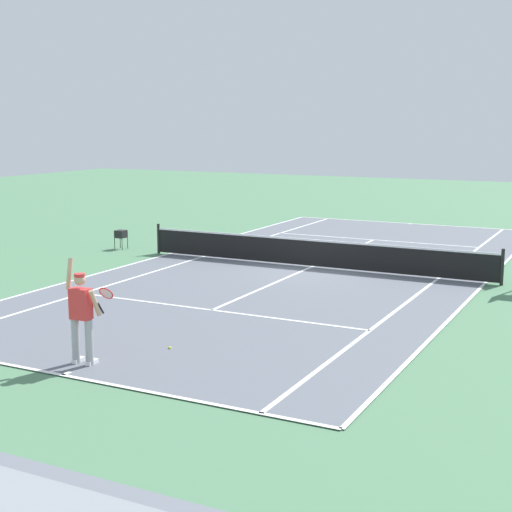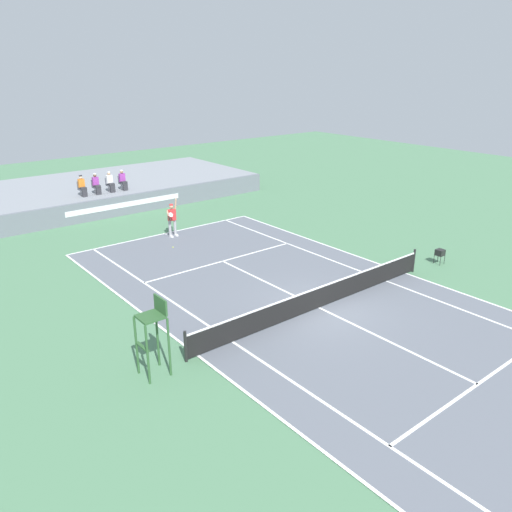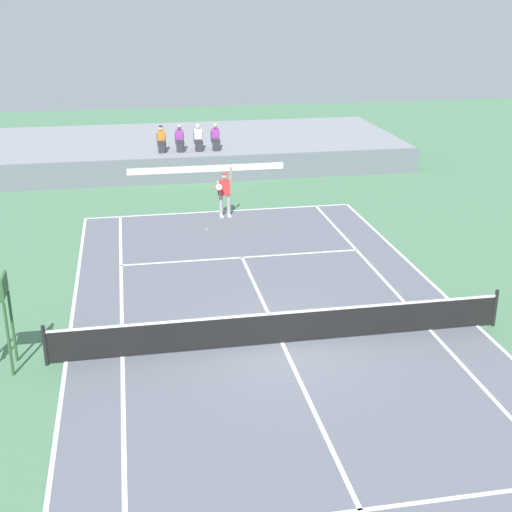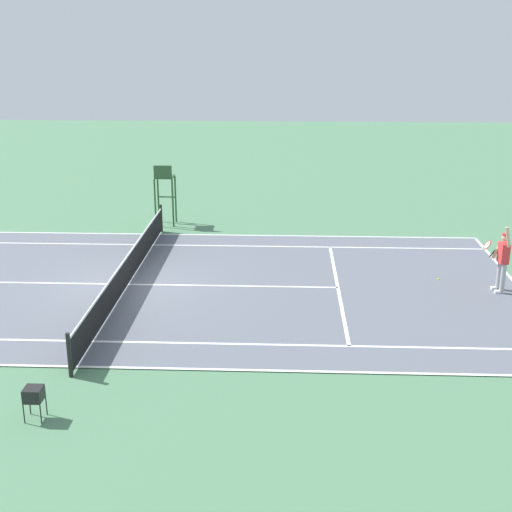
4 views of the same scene
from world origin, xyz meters
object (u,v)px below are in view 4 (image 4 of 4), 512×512
Objects in this scene: ball_hopper at (33,394)px; umpire_chair at (165,186)px; tennis_player at (502,260)px; tennis_ball at (439,279)px.

umpire_chair is at bearing 179.31° from ball_hopper.
tennis_player reaches higher than tennis_ball.
ball_hopper is at bearing -0.69° from umpire_chair.
tennis_player is 13.70m from ball_hopper.
tennis_player is at bearing 59.52° from tennis_ball.
tennis_player reaches higher than ball_hopper.
tennis_player is 2.98× the size of ball_hopper.
umpire_chair reaches higher than tennis_player.
umpire_chair is (-7.06, -11.18, 0.56)m from tennis_player.
tennis_ball is 11.48m from umpire_chair.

